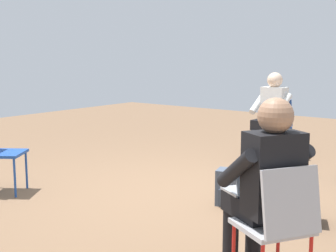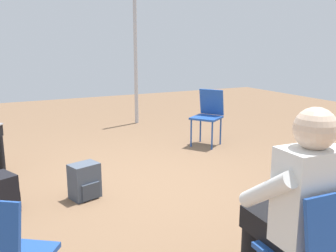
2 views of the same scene
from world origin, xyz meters
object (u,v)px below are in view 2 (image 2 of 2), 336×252
(backpack_by_empty_chair, at_px, (2,195))
(person_in_white, at_px, (296,203))
(chair_east, at_px, (316,251))
(chair_northwest, at_px, (208,113))
(backpack_near_laptop_user, at_px, (85,183))

(backpack_by_empty_chair, bearing_deg, person_in_white, 32.05)
(chair_east, bearing_deg, chair_northwest, 68.50)
(chair_northwest, distance_m, backpack_by_empty_chair, 3.21)
(chair_northwest, bearing_deg, backpack_near_laptop_user, 83.40)
(chair_northwest, height_order, backpack_near_laptop_user, chair_northwest)
(backpack_by_empty_chair, bearing_deg, backpack_near_laptop_user, 87.28)
(chair_northwest, bearing_deg, backpack_by_empty_chair, 76.45)
(backpack_near_laptop_user, distance_m, backpack_by_empty_chair, 0.77)
(backpack_near_laptop_user, xyz_separation_m, backpack_by_empty_chair, (-0.04, -0.77, 0.00))
(chair_northwest, relative_size, person_in_white, 0.69)
(person_in_white, height_order, backpack_near_laptop_user, person_in_white)
(chair_east, bearing_deg, backpack_by_empty_chair, 123.07)
(backpack_near_laptop_user, bearing_deg, backpack_by_empty_chair, -92.72)
(backpack_near_laptop_user, bearing_deg, chair_northwest, 117.60)
(chair_northwest, xyz_separation_m, backpack_by_empty_chair, (1.13, -2.99, -0.34))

